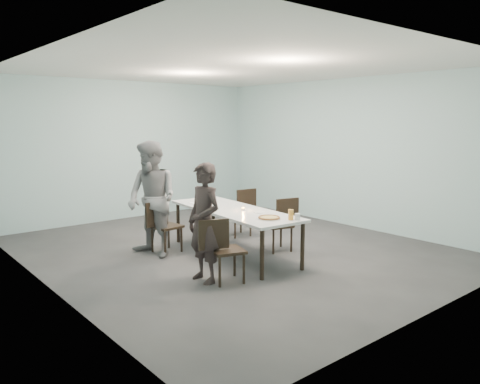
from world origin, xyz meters
TOP-DOWN VIEW (x-y plane):
  - ground at (0.00, 0.00)m, footprint 7.00×7.00m
  - room_shell at (0.00, 0.00)m, footprint 6.02×7.02m
  - table at (-0.19, -0.27)m, footprint 1.12×2.67m
  - chair_near_left at (-1.14, -1.18)m, footprint 0.65×0.53m
  - chair_far_left at (-1.02, 0.55)m, footprint 0.63×0.47m
  - chair_near_right at (0.60, -0.57)m, footprint 0.65×0.51m
  - chair_far_right at (0.75, 0.65)m, footprint 0.64×0.47m
  - diner_near at (-1.29, -1.00)m, footprint 0.39×0.59m
  - diner_far at (-1.22, 0.51)m, footprint 0.87×1.02m
  - pizza at (-0.28, -1.19)m, footprint 0.34×0.34m
  - side_plate at (-0.06, -0.73)m, footprint 0.18×0.18m
  - beer_glass at (-0.08, -1.43)m, footprint 0.08×0.08m
  - water_tumbler at (-0.01, -1.48)m, footprint 0.08×0.08m
  - tealight at (-0.16, -0.46)m, footprint 0.06×0.06m
  - amber_tumbler at (-0.26, 0.33)m, footprint 0.07×0.07m
  - menu at (-0.28, 0.56)m, footprint 0.32×0.24m

SIDE VIEW (x-z plane):
  - ground at x=0.00m, z-range 0.00..0.00m
  - chair_near_left at x=-1.14m, z-range 0.07..0.94m
  - chair_far_left at x=-1.02m, z-range 0.07..0.94m
  - chair_near_right at x=0.60m, z-range 0.07..0.94m
  - chair_far_right at x=0.75m, z-range 0.07..0.94m
  - table at x=-0.19m, z-range 0.32..1.07m
  - menu at x=-0.28m, z-range 0.75..0.76m
  - side_plate at x=-0.06m, z-range 0.75..0.76m
  - pizza at x=-0.28m, z-range 0.75..0.79m
  - tealight at x=-0.16m, z-range 0.75..0.79m
  - amber_tumbler at x=-0.26m, z-range 0.75..0.83m
  - water_tumbler at x=-0.01m, z-range 0.75..0.84m
  - diner_near at x=-1.29m, z-range 0.00..1.61m
  - beer_glass at x=-0.08m, z-range 0.75..0.90m
  - diner_far at x=-1.22m, z-range 0.00..1.84m
  - room_shell at x=0.00m, z-range 0.52..3.53m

